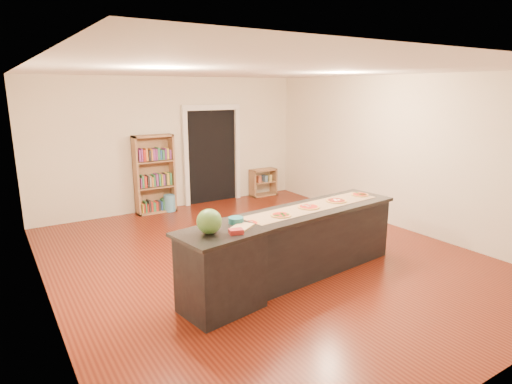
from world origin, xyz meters
TOP-DOWN VIEW (x-y plane):
  - room at (0.00, 0.00)m, footprint 6.00×7.00m
  - doorway at (0.90, 3.46)m, footprint 1.40×0.09m
  - kitchen_island at (0.26, -0.77)m, footprint 2.83×0.77m
  - side_counter at (-1.31, -1.08)m, footprint 0.98×0.72m
  - bookshelf at (-0.52, 3.30)m, footprint 0.82×0.29m
  - low_shelf at (2.19, 3.31)m, footprint 0.66×0.28m
  - waste_bin at (-0.25, 3.23)m, footprint 0.24×0.24m
  - kraft_paper at (0.26, -0.75)m, footprint 2.49×0.69m
  - watermelon at (-1.44, -1.09)m, footprint 0.29×0.29m
  - cutting_board at (-1.02, -1.10)m, footprint 0.34×0.32m
  - package_red at (-1.19, -1.26)m, footprint 0.18×0.14m
  - package_teal at (-1.00, -0.91)m, footprint 0.19×0.19m
  - pizza_a at (-0.86, -0.94)m, footprint 0.33×0.33m
  - pizza_b at (-0.30, -0.87)m, footprint 0.27×0.27m
  - pizza_c at (0.26, -0.75)m, footprint 0.31×0.31m
  - pizza_d at (0.82, -0.71)m, footprint 0.32×0.32m
  - pizza_e at (1.38, -0.63)m, footprint 0.28×0.28m

SIDE VIEW (x-z plane):
  - waste_bin at x=-0.25m, z-range 0.00..0.35m
  - low_shelf at x=2.19m, z-range 0.00..0.66m
  - kitchen_island at x=0.26m, z-range 0.00..0.94m
  - side_counter at x=-1.31m, z-range 0.00..0.98m
  - bookshelf at x=-0.52m, z-range 0.00..1.63m
  - kraft_paper at x=0.26m, z-range 0.93..0.94m
  - pizza_a at x=-0.86m, z-range 0.94..0.96m
  - pizza_b at x=-0.30m, z-range 0.94..0.96m
  - pizza_c at x=0.26m, z-range 0.94..0.96m
  - pizza_d at x=0.82m, z-range 0.94..0.96m
  - pizza_e at x=1.38m, z-range 0.94..0.96m
  - cutting_board at x=-1.02m, z-range 0.97..0.99m
  - package_red at x=-1.19m, z-range 0.97..1.03m
  - package_teal at x=-1.00m, z-range 0.97..1.04m
  - watermelon at x=-1.44m, z-range 0.97..1.26m
  - doorway at x=0.90m, z-range 0.10..2.31m
  - room at x=0.00m, z-range 0.00..2.80m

